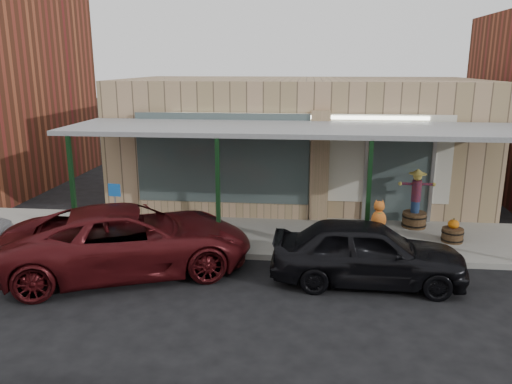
# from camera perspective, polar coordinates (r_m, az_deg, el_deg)

# --- Properties ---
(ground) EXTENTS (120.00, 120.00, 0.00)m
(ground) POSITION_cam_1_polar(r_m,az_deg,el_deg) (10.54, 3.55, -12.04)
(ground) COLOR black
(ground) RESTS_ON ground
(sidewalk) EXTENTS (40.00, 3.20, 0.15)m
(sidewalk) POSITION_cam_1_polar(r_m,az_deg,el_deg) (13.83, 4.24, -5.12)
(sidewalk) COLOR gray
(sidewalk) RESTS_ON ground
(storefront) EXTENTS (12.00, 6.25, 4.20)m
(storefront) POSITION_cam_1_polar(r_m,az_deg,el_deg) (17.79, 4.85, 5.98)
(storefront) COLOR tan
(storefront) RESTS_ON ground
(awning) EXTENTS (12.00, 3.00, 3.04)m
(awning) POSITION_cam_1_polar(r_m,az_deg,el_deg) (13.10, 4.47, 7.01)
(awning) COLOR slate
(awning) RESTS_ON ground
(block_buildings_near) EXTENTS (61.00, 8.00, 8.00)m
(block_buildings_near) POSITION_cam_1_polar(r_m,az_deg,el_deg) (18.72, 11.31, 11.33)
(block_buildings_near) COLOR brown
(block_buildings_near) RESTS_ON ground
(barrel_scarecrow) EXTENTS (1.04, 0.74, 1.71)m
(barrel_scarecrow) POSITION_cam_1_polar(r_m,az_deg,el_deg) (14.89, 17.72, -1.72)
(barrel_scarecrow) COLOR brown
(barrel_scarecrow) RESTS_ON sidewalk
(barrel_pumpkin) EXTENTS (0.70, 0.70, 0.65)m
(barrel_pumpkin) POSITION_cam_1_polar(r_m,az_deg,el_deg) (14.12, 21.55, -4.41)
(barrel_pumpkin) COLOR brown
(barrel_pumpkin) RESTS_ON sidewalk
(handicap_sign) EXTENTS (0.33, 0.06, 1.59)m
(handicap_sign) POSITION_cam_1_polar(r_m,az_deg,el_deg) (13.30, -15.77, -1.46)
(handicap_sign) COLOR gray
(handicap_sign) RESTS_ON sidewalk
(parked_sedan) EXTENTS (4.22, 1.95, 1.65)m
(parked_sedan) POSITION_cam_1_polar(r_m,az_deg,el_deg) (11.23, 12.62, -6.66)
(parked_sedan) COLOR black
(parked_sedan) RESTS_ON ground
(car_maroon) EXTENTS (6.11, 4.41, 1.54)m
(car_maroon) POSITION_cam_1_polar(r_m,az_deg,el_deg) (11.89, -14.19, -5.29)
(car_maroon) COLOR #480E11
(car_maroon) RESTS_ON ground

